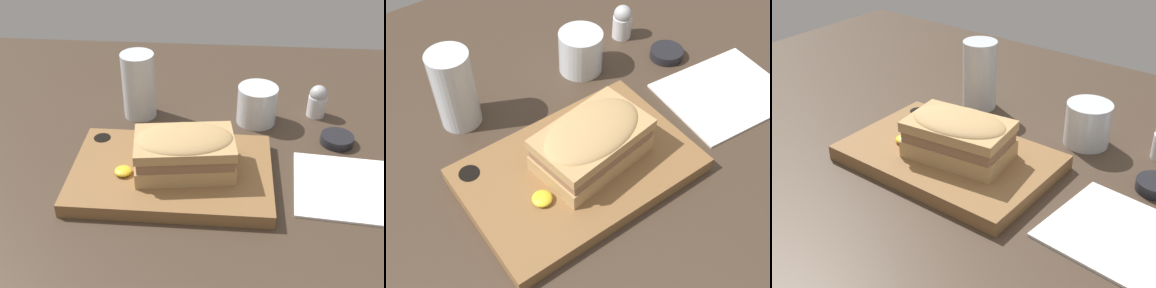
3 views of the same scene
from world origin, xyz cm
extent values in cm
cube|color=#423326|center=(0.00, 0.00, 1.00)|extent=(150.12, 111.90, 2.00)
cube|color=olive|center=(-4.89, 1.36, 3.13)|extent=(31.64, 20.62, 2.25)
cylinder|color=black|center=(-17.83, 8.78, 3.75)|extent=(2.89, 2.89, 1.13)
cube|color=tan|center=(-2.82, 1.17, 5.54)|extent=(16.30, 11.22, 2.56)
cube|color=#936B4C|center=(-2.82, 1.17, 7.67)|extent=(15.65, 10.77, 1.70)
cube|color=tan|center=(-2.82, 1.17, 9.28)|extent=(16.30, 11.22, 1.54)
ellipsoid|color=tan|center=(-2.82, 1.17, 9.93)|extent=(15.98, 10.99, 2.31)
ellipsoid|color=yellow|center=(-12.23, -0.82, 4.79)|extent=(2.69, 2.69, 1.08)
cylinder|color=silver|center=(-13.24, 20.78, 8.33)|extent=(6.23, 6.23, 12.66)
cylinder|color=silver|center=(-13.24, 20.78, 5.05)|extent=(5.49, 5.49, 5.70)
cylinder|color=silver|center=(9.04, 20.03, 5.59)|extent=(7.41, 7.41, 7.19)
cylinder|color=black|center=(9.04, 20.03, 5.05)|extent=(6.67, 6.67, 5.70)
cube|color=white|center=(24.29, 0.87, 2.20)|extent=(20.82, 17.61, 0.40)
cylinder|color=black|center=(23.18, 13.67, 2.81)|extent=(5.78, 5.78, 1.61)
camera|label=1|loc=(3.06, -58.64, 50.76)|focal=45.00mm
camera|label=2|loc=(-29.34, -32.41, 55.77)|focal=45.00mm
camera|label=3|loc=(39.77, -53.15, 45.97)|focal=50.00mm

